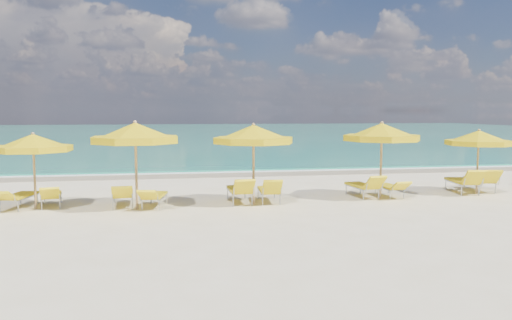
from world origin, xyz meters
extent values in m
plane|color=beige|center=(0.00, 0.00, 0.00)|extent=(120.00, 120.00, 0.00)
cube|color=#168065|center=(0.00, 48.00, 0.00)|extent=(120.00, 80.00, 0.30)
cube|color=tan|center=(0.00, 7.40, 0.00)|extent=(120.00, 2.60, 0.01)
cube|color=white|center=(0.00, 8.20, 0.00)|extent=(120.00, 1.20, 0.03)
cube|color=white|center=(-6.00, 17.00, 0.00)|extent=(14.00, 0.36, 0.05)
cube|color=white|center=(8.00, 24.00, 0.00)|extent=(18.00, 0.30, 0.05)
cylinder|color=tan|center=(-6.79, 0.22, 1.08)|extent=(0.07, 0.07, 2.15)
cone|color=yellow|center=(-6.79, 0.22, 1.98)|extent=(2.84, 2.84, 0.43)
cylinder|color=yellow|center=(-6.79, 0.22, 1.77)|extent=(2.87, 2.87, 0.17)
sphere|color=tan|center=(-6.79, 0.22, 2.20)|extent=(0.10, 0.10, 0.10)
cylinder|color=tan|center=(-3.85, -0.41, 1.24)|extent=(0.08, 0.08, 2.48)
cone|color=yellow|center=(-3.85, -0.41, 2.28)|extent=(3.27, 3.27, 0.50)
cylinder|color=yellow|center=(-3.85, -0.41, 2.04)|extent=(3.30, 3.30, 0.20)
sphere|color=tan|center=(-3.85, -0.41, 2.54)|extent=(0.11, 0.11, 0.11)
cylinder|color=tan|center=(-0.37, -0.20, 1.20)|extent=(0.07, 0.07, 2.40)
cone|color=yellow|center=(-0.37, -0.20, 2.21)|extent=(2.61, 2.61, 0.48)
cylinder|color=yellow|center=(-0.37, -0.20, 1.97)|extent=(2.64, 2.64, 0.19)
sphere|color=tan|center=(-0.37, -0.20, 2.45)|extent=(0.11, 0.11, 0.11)
cylinder|color=tan|center=(3.91, 0.14, 1.21)|extent=(0.08, 0.08, 2.42)
cone|color=yellow|center=(3.91, 0.14, 2.23)|extent=(2.87, 2.87, 0.48)
cylinder|color=yellow|center=(3.91, 0.14, 1.99)|extent=(2.90, 2.90, 0.19)
sphere|color=tan|center=(3.91, 0.14, 2.47)|extent=(0.11, 0.11, 0.11)
cylinder|color=tan|center=(7.57, 0.42, 1.08)|extent=(0.07, 0.07, 2.16)
cone|color=yellow|center=(7.57, 0.42, 1.98)|extent=(2.52, 2.52, 0.43)
cylinder|color=yellow|center=(7.57, 0.42, 1.77)|extent=(2.54, 2.54, 0.17)
sphere|color=tan|center=(7.57, 0.42, 2.20)|extent=(0.10, 0.10, 0.10)
cube|color=yellow|center=(-7.29, 0.48, 0.36)|extent=(0.81, 1.35, 0.08)
cube|color=yellow|center=(-7.47, -0.39, 0.51)|extent=(0.67, 0.67, 0.35)
cube|color=yellow|center=(-6.42, 0.61, 0.34)|extent=(0.72, 1.25, 0.07)
cube|color=yellow|center=(-6.29, -0.19, 0.52)|extent=(0.60, 0.56, 0.40)
cube|color=yellow|center=(-4.30, 0.29, 0.37)|extent=(0.66, 1.33, 0.08)
cube|color=yellow|center=(-4.24, -0.60, 0.56)|extent=(0.61, 0.58, 0.42)
cube|color=yellow|center=(-3.34, -0.02, 0.34)|extent=(0.75, 1.27, 0.07)
cube|color=yellow|center=(-3.51, -0.83, 0.49)|extent=(0.62, 0.61, 0.36)
cube|color=yellow|center=(-0.75, 0.28, 0.40)|extent=(0.64, 1.39, 0.09)
cube|color=yellow|center=(-0.73, -0.65, 0.63)|extent=(0.63, 0.54, 0.51)
cube|color=yellow|center=(0.18, 0.20, 0.37)|extent=(0.65, 1.32, 0.08)
cube|color=yellow|center=(0.12, -0.64, 0.59)|extent=(0.60, 0.50, 0.49)
cube|color=yellow|center=(3.40, 0.54, 0.38)|extent=(0.75, 1.38, 0.08)
cube|color=yellow|center=(3.51, -0.34, 0.60)|extent=(0.65, 0.57, 0.49)
cube|color=yellow|center=(4.35, 0.47, 0.34)|extent=(0.57, 1.19, 0.07)
cube|color=yellow|center=(4.38, -0.35, 0.48)|extent=(0.54, 0.53, 0.34)
cube|color=yellow|center=(7.19, 0.75, 0.41)|extent=(0.84, 1.51, 0.09)
cube|color=yellow|center=(7.05, -0.18, 0.66)|extent=(0.71, 0.62, 0.55)
cube|color=yellow|center=(8.10, 1.08, 0.39)|extent=(0.81, 1.42, 0.08)
cube|color=yellow|center=(7.96, 0.21, 0.62)|extent=(0.67, 0.58, 0.51)
camera|label=1|loc=(-2.88, -15.09, 2.87)|focal=35.00mm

